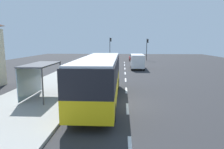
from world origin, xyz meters
TOP-DOWN VIEW (x-y plane):
  - ground_plane at (0.00, 14.00)m, footprint 56.00×92.00m
  - sidewalk_platform at (-6.40, 2.00)m, footprint 6.20×30.00m
  - lane_stripe_seg_0 at (0.25, -6.00)m, footprint 0.16×2.20m
  - lane_stripe_seg_1 at (0.25, -1.00)m, footprint 0.16×2.20m
  - lane_stripe_seg_2 at (0.25, 4.00)m, footprint 0.16×2.20m
  - lane_stripe_seg_3 at (0.25, 9.00)m, footprint 0.16×2.20m
  - lane_stripe_seg_4 at (0.25, 14.00)m, footprint 0.16×2.20m
  - lane_stripe_seg_5 at (0.25, 19.00)m, footprint 0.16×2.20m
  - lane_stripe_seg_6 at (0.25, 24.00)m, footprint 0.16×2.20m
  - lane_stripe_seg_7 at (0.25, 29.00)m, footprint 0.16×2.20m
  - bus at (-1.71, 0.53)m, footprint 2.58×11.02m
  - white_van at (2.20, 18.74)m, footprint 2.08×5.23m
  - sedan_near at (2.30, 32.47)m, footprint 1.91×4.43m
  - recycling_bin_blue at (-4.20, 1.95)m, footprint 0.52×0.52m
  - recycling_bin_red at (-4.20, 2.65)m, footprint 0.52×0.52m
  - recycling_bin_green at (-4.20, 3.35)m, footprint 0.52×0.52m
  - traffic_light_near_side at (5.50, 33.92)m, footprint 0.49×0.28m
  - traffic_light_far_side at (-3.10, 34.72)m, footprint 0.49×0.28m
  - bus_shelter at (-6.41, 0.83)m, footprint 1.80×4.00m

SIDE VIEW (x-z plane):
  - ground_plane at x=0.00m, z-range -0.04..0.00m
  - lane_stripe_seg_0 at x=0.25m, z-range 0.00..0.01m
  - lane_stripe_seg_1 at x=0.25m, z-range 0.00..0.01m
  - lane_stripe_seg_2 at x=0.25m, z-range 0.00..0.01m
  - lane_stripe_seg_3 at x=0.25m, z-range 0.00..0.01m
  - lane_stripe_seg_4 at x=0.25m, z-range 0.00..0.01m
  - lane_stripe_seg_5 at x=0.25m, z-range 0.00..0.01m
  - lane_stripe_seg_6 at x=0.25m, z-range 0.00..0.01m
  - lane_stripe_seg_7 at x=0.25m, z-range 0.00..0.01m
  - sidewalk_platform at x=-6.40m, z-range 0.00..0.18m
  - recycling_bin_blue at x=-4.20m, z-range 0.18..1.13m
  - recycling_bin_red at x=-4.20m, z-range 0.18..1.13m
  - recycling_bin_green at x=-4.20m, z-range 0.18..1.13m
  - sedan_near at x=2.30m, z-range 0.03..1.55m
  - white_van at x=2.20m, z-range 0.19..2.49m
  - bus at x=-1.71m, z-range 0.24..3.45m
  - bus_shelter at x=-6.41m, z-range 0.85..3.35m
  - traffic_light_near_side at x=5.50m, z-range 0.83..5.85m
  - traffic_light_far_side at x=-3.10m, z-range 0.86..6.15m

